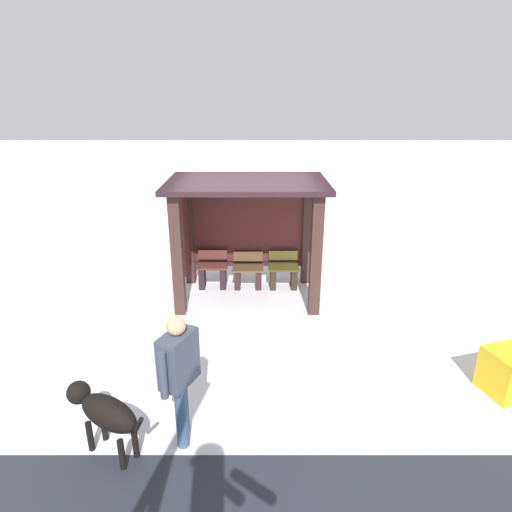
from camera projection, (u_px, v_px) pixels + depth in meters
The scene contains 8 objects.
ground_plane at pixel (246, 296), 8.80m from camera, with size 60.00×60.00×0.00m, color white.
bus_shelter at pixel (240, 214), 8.41m from camera, with size 2.94×1.91×2.33m.
bench_left_inside at pixel (211, 273), 9.09m from camera, with size 0.64×0.35×0.77m.
bench_center_inside at pixel (246, 274), 9.11m from camera, with size 0.64×0.39×0.73m.
bench_right_inside at pixel (282, 273), 9.10m from camera, with size 0.64×0.41×0.75m.
person_walking at pixel (178, 370), 4.87m from camera, with size 0.43×0.64×1.61m.
dog at pixel (102, 412), 4.82m from camera, with size 1.02×0.74×0.76m.
grit_bin at pixel (510, 371), 5.91m from camera, with size 0.70×0.56×0.62m, color yellow.
Camera 1 is at (0.17, -7.96, 3.85)m, focal length 30.76 mm.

